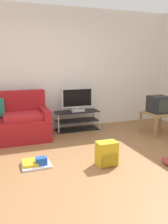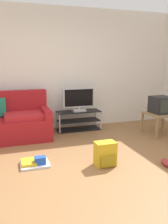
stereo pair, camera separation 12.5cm
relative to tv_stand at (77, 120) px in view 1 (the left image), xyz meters
The scene contains 8 objects.
ground_plane 2.17m from the tv_stand, 105.23° to the right, with size 9.00×9.80×0.02m, color olive.
wall_back 1.32m from the tv_stand, 146.88° to the left, with size 9.00×0.10×2.70m, color silver.
tv_stand is the anchor object (origin of this frame).
flat_tv 0.48m from the tv_stand, 90.00° to the right, with size 0.71×0.22×0.52m.
side_table 1.79m from the tv_stand, 29.21° to the right, with size 0.60×0.60×0.46m.
crt_tv 1.82m from the tv_stand, 28.75° to the right, with size 0.39×0.41×0.35m.
backpack 1.94m from the tv_stand, 95.24° to the right, with size 0.31×0.27×0.36m.
floor_tray 2.00m from the tv_stand, 126.52° to the right, with size 0.43×0.34×0.14m.
Camera 1 is at (-1.08, -2.85, 1.53)m, focal length 38.00 mm.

